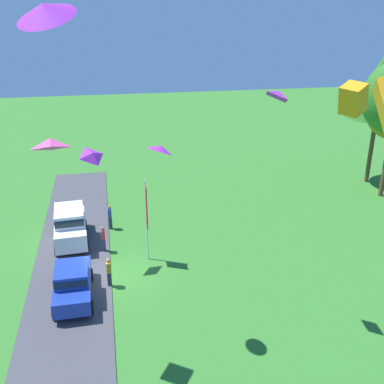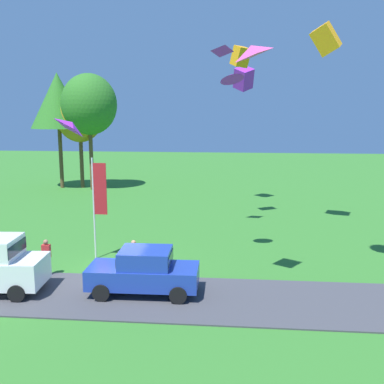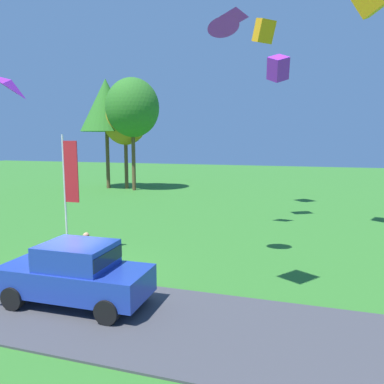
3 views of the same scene
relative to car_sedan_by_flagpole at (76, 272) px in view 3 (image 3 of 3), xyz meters
The scene contains 13 objects.
ground_plane 2.70m from the car_sedan_by_flagpole, 130.55° to the left, with size 120.00×120.00×0.00m, color #337528.
pavement_strip 1.93m from the car_sedan_by_flagpole, behind, with size 36.00×4.40×0.06m, color #424247.
car_sedan_by_flagpole is the anchor object (origin of this frame).
person_beside_suv 2.03m from the car_sedan_by_flagpole, 114.30° to the left, with size 0.36×0.24×1.71m.
tree_far_right 28.37m from the car_sedan_by_flagpole, 117.85° to the left, with size 5.09×5.09×10.75m.
tree_left_of_center 27.42m from the car_sedan_by_flagpole, 113.99° to the left, with size 4.30×4.30×9.08m.
tree_far_left 26.42m from the car_sedan_by_flagpole, 112.23° to the left, with size 5.03×5.03×10.61m.
flag_banner 5.63m from the car_sedan_by_flagpole, 126.41° to the left, with size 0.71×0.08×5.08m.
kite_diamond_low_drifter 13.70m from the car_sedan_by_flagpole, 73.76° to the left, with size 0.99×0.82×0.27m, color purple.
kite_diamond_high_right 6.67m from the car_sedan_by_flagpole, 155.57° to the left, with size 1.08×1.01×0.29m, color purple.
kite_box_near_flag 20.21m from the car_sedan_by_flagpole, 76.90° to the left, with size 1.07×1.07×1.50m, color purple.
kite_box_topmost 15.84m from the car_sedan_by_flagpole, 72.40° to the left, with size 0.83×0.83×1.16m, color orange.
kite_delta_over_trees 9.49m from the car_sedan_by_flagpole, 51.97° to the left, with size 1.11×1.11×0.26m, color purple.
Camera 3 is at (7.98, -10.92, 4.88)m, focal length 35.00 mm.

